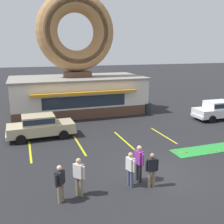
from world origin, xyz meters
The scene contains 22 objects.
ground_plane centered at (0.00, 0.00, 0.00)m, with size 160.00×160.00×0.00m, color #232326.
donut_shop_building centered at (-1.03, 13.94, 3.74)m, with size 12.30×6.75×10.96m.
putting_mat centered at (4.18, 1.76, 0.01)m, with size 4.21×1.30×0.03m, color green.
mini_donut_near_left centered at (2.56, 1.77, 0.05)m, with size 0.13×0.13×0.04m, color #D17F47.
mini_donut_near_right centered at (4.57, 1.31, 0.05)m, with size 0.13×0.13×0.04m, color #A5724C.
mini_donut_mid_centre centered at (2.81, 1.73, 0.05)m, with size 0.13×0.13×0.04m, color brown.
mini_donut_mid_right centered at (4.42, 1.47, 0.05)m, with size 0.13×0.13×0.04m, color #A5724C.
mini_donut_far_left centered at (2.38, 2.22, 0.05)m, with size 0.13×0.13×0.04m, color #D8667F.
mini_donut_far_centre centered at (4.77, 1.22, 0.05)m, with size 0.13×0.13×0.04m, color #D17F47.
golf_ball centered at (3.48, 1.99, 0.05)m, with size 0.04×0.04×0.04m, color white.
car_white centered at (9.84, 7.30, 0.87)m, with size 4.60×2.07×1.60m.
car_champagne centered at (-5.05, 7.28, 0.87)m, with size 4.61×2.08×1.60m.
pedestrian_blue_sweater_man centered at (-1.21, -0.37, 0.96)m, with size 0.34×0.57×1.73m.
pedestrian_hooded_kid centered at (-0.90, -1.05, 0.87)m, with size 0.59×0.28×1.58m.
pedestrian_leather_jacket_man centered at (-4.86, -0.92, 0.86)m, with size 0.43×0.48×1.57m.
pedestrian_clipboard_woman centered at (-1.78, -0.71, 0.89)m, with size 0.34×0.58×1.61m.
pedestrian_beanie_man centered at (-4.06, -0.71, 0.93)m, with size 0.43×0.47×1.67m.
trash_bin centered at (4.94, 11.01, 0.50)m, with size 0.57×0.57×0.97m.
parking_stripe_left centered at (-5.84, 5.00, 0.00)m, with size 0.12×3.60×0.01m, color yellow.
parking_stripe_mid_left centered at (-2.84, 5.00, 0.00)m, with size 0.12×3.60×0.01m, color yellow.
parking_stripe_centre centered at (0.16, 5.00, 0.00)m, with size 0.12×3.60×0.01m, color yellow.
parking_stripe_mid_right centered at (3.16, 5.00, 0.00)m, with size 0.12×3.60×0.01m, color yellow.
Camera 1 is at (-5.96, -10.42, 5.98)m, focal length 42.00 mm.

